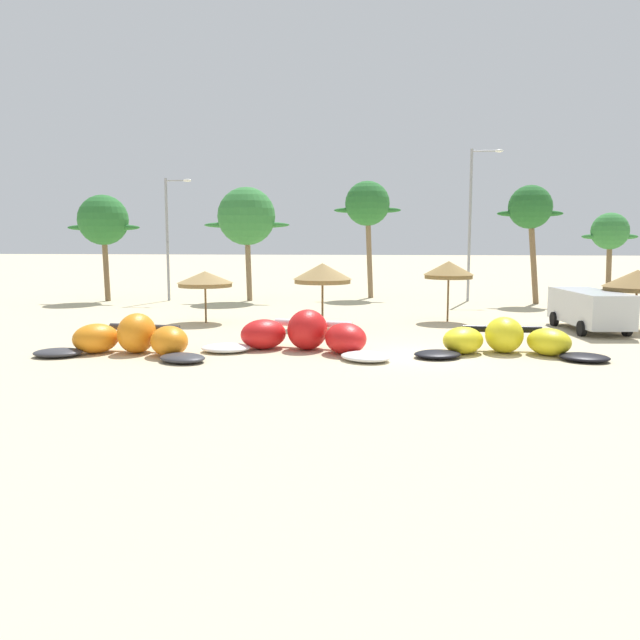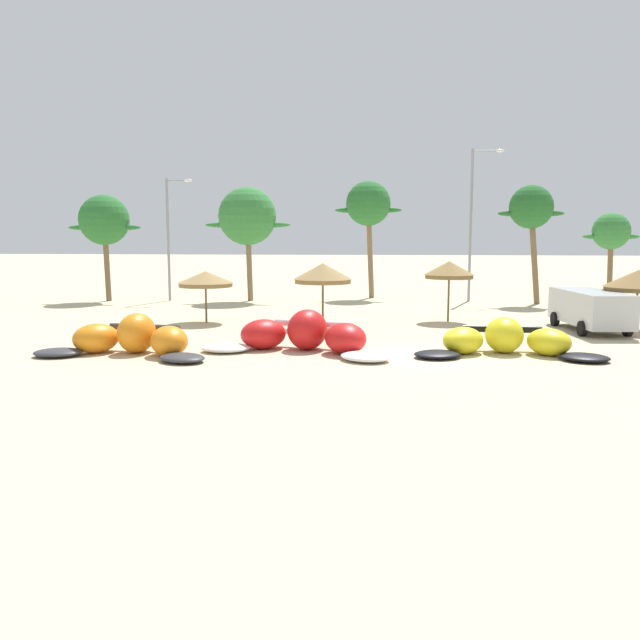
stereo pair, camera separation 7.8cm
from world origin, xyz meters
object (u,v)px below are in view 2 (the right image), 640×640
beach_umbrella_middle (323,273)px  lamppost_west (170,232)px  palm_center_right (611,232)px  palm_center_left (531,209)px  beach_umbrella_near_van (206,279)px  kite_far_left (132,339)px  palm_leftmost (104,221)px  beach_umbrella_near_palms (449,270)px  kite_left (304,336)px  kite_left_of_center (506,341)px  palm_left_of_gap (368,205)px  parked_van (589,307)px  palm_left (247,217)px  beach_umbrella_outermost (638,280)px  lamppost_west_center (474,217)px

beach_umbrella_middle → lamppost_west: 16.82m
palm_center_right → palm_center_left: bearing=-144.7°
beach_umbrella_near_van → kite_far_left: bearing=-92.1°
beach_umbrella_middle → palm_leftmost: 19.66m
beach_umbrella_near_palms → palm_center_left: palm_center_left is taller
kite_left → kite_left_of_center: (7.47, 0.03, -0.08)m
palm_left_of_gap → parked_van: bearing=-55.7°
palm_left → beach_umbrella_outermost: bearing=-30.8°
kite_left_of_center → beach_umbrella_near_van: (-13.33, 7.73, 1.69)m
kite_far_left → palm_leftmost: size_ratio=0.97×
palm_left → palm_leftmost: bearing=-173.4°
beach_umbrella_near_palms → palm_center_right: (12.46, 14.03, 1.95)m
palm_leftmost → palm_left_of_gap: bearing=12.8°
beach_umbrella_near_palms → lamppost_west_center: bearing=76.6°
kite_left → beach_umbrella_near_palms: (6.29, 9.32, 2.04)m
beach_umbrella_near_palms → palm_center_left: (5.98, 9.43, 3.40)m
kite_left → beach_umbrella_near_van: bearing=127.1°
parked_van → palm_left_of_gap: size_ratio=0.68×
beach_umbrella_middle → palm_leftmost: size_ratio=0.43×
beach_umbrella_near_van → parked_van: size_ratio=0.51×
parked_van → palm_center_left: size_ratio=0.73×
kite_left → beach_umbrella_middle: (0.14, 6.44, 2.00)m
palm_center_left → kite_far_left: bearing=-132.7°
palm_left_of_gap → lamppost_west: palm_left_of_gap is taller
palm_center_right → kite_left: bearing=-128.8°
palm_center_left → lamppost_west: (-23.46, -0.05, -1.44)m
beach_umbrella_near_van → lamppost_west_center: (14.76, 12.49, 3.38)m
palm_leftmost → palm_left: palm_left is taller
kite_left → palm_center_right: (18.75, 23.35, 3.99)m
beach_umbrella_middle → palm_center_left: bearing=45.4°
beach_umbrella_near_van → beach_umbrella_outermost: beach_umbrella_outermost is taller
beach_umbrella_near_van → parked_van: beach_umbrella_near_van is taller
kite_far_left → palm_left_of_gap: bearing=70.8°
beach_umbrella_near_van → palm_left_of_gap: 16.82m
palm_center_right → beach_umbrella_outermost: bearing=-104.2°
beach_umbrella_near_van → beach_umbrella_outermost: 20.46m
kite_far_left → beach_umbrella_near_van: 9.17m
parked_van → palm_center_right: palm_center_right is taller
kite_left_of_center → lamppost_west_center: 20.89m
palm_leftmost → palm_left: bearing=6.6°
kite_left → palm_left_of_gap: palm_left_of_gap is taller
parked_van → lamppost_west: lamppost_west is taller
beach_umbrella_middle → lamppost_west: (-11.33, 12.26, 2.00)m
lamppost_west_center → palm_center_left: bearing=-23.9°
kite_far_left → lamppost_west: lamppost_west is taller
palm_left_of_gap → palm_center_right: bearing=4.4°
palm_center_right → beach_umbrella_near_van: bearing=-147.7°
kite_left → lamppost_west: 22.16m
kite_left_of_center → beach_umbrella_outermost: size_ratio=2.33×
kite_far_left → beach_umbrella_middle: beach_umbrella_middle is taller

